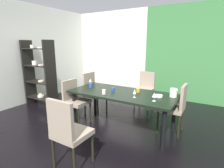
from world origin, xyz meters
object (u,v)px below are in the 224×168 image
chair_head_near (68,130)px  chair_left_far (93,91)px  cup_front (113,90)px  chair_right_far (176,105)px  pitcher_rear (173,93)px  chair_left_near (74,99)px  wine_glass_left (154,95)px  dining_table (122,96)px  cup_right (91,85)px  serving_bowl_center (159,96)px  chair_head_far (145,87)px  wine_glass_north (135,92)px  wine_glass_near_window (90,80)px  cup_south (138,90)px  display_shelf (39,74)px  cup_near_shelf (104,92)px

chair_head_near → chair_left_far: 2.00m
cup_front → chair_right_far: bearing=17.0°
chair_right_far → pitcher_rear: bearing=161.5°
chair_left_near → wine_glass_left: (1.68, 0.13, 0.30)m
chair_right_far → chair_left_far: (-1.94, 0.00, 0.01)m
dining_table → cup_right: 0.79m
serving_bowl_center → chair_left_near: bearing=-166.3°
chair_head_far → wine_glass_north: (0.39, -1.61, 0.30)m
dining_table → pitcher_rear: pitcher_rear is taller
chair_left_far → wine_glass_near_window: (0.01, -0.11, 0.28)m
pitcher_rear → chair_head_near: bearing=-120.4°
chair_left_near → cup_right: 0.45m
dining_table → cup_south: bearing=34.8°
chair_head_far → wine_glass_left: size_ratio=6.53×
dining_table → cup_right: bearing=-179.7°
display_shelf → serving_bowl_center: bearing=1.1°
cup_near_shelf → pitcher_rear: bearing=22.9°
display_shelf → cup_right: display_shelf is taller
dining_table → pitcher_rear: size_ratio=13.40×
dining_table → serving_bowl_center: serving_bowl_center is taller
pitcher_rear → cup_near_shelf: bearing=-157.1°
chair_head_far → pitcher_rear: (0.98, -1.22, 0.28)m
chair_right_far → display_shelf: display_shelf is taller
serving_bowl_center → cup_front: size_ratio=1.82×
cup_south → pitcher_rear: size_ratio=0.49×
chair_left_near → chair_head_near: size_ratio=0.93×
wine_glass_north → serving_bowl_center: 0.45m
chair_head_far → wine_glass_north: bearing=103.6°
wine_glass_left → pitcher_rear: (0.22, 0.41, -0.03)m
chair_left_near → cup_south: bearing=112.6°
chair_head_far → wine_glass_near_window: bearing=53.1°
wine_glass_near_window → wine_glass_left: bearing=-14.1°
display_shelf → cup_south: size_ratio=23.36×
chair_right_far → wine_glass_left: size_ratio=6.65×
chair_left_near → cup_south: (1.23, 0.51, 0.24)m
wine_glass_near_window → cup_south: 1.22m
chair_right_far → chair_head_near: bearing=150.3°
chair_head_near → cup_south: size_ratio=13.25×
dining_table → cup_front: (-0.19, -0.03, 0.11)m
wine_glass_left → wine_glass_near_window: size_ratio=1.04×
cup_front → cup_right: 0.58m
wine_glass_left → wine_glass_north: bearing=176.6°
chair_left_far → cup_front: (0.78, -0.36, 0.22)m
serving_bowl_center → cup_near_shelf: 1.02m
chair_head_far → chair_left_near: bearing=62.5°
dining_table → wine_glass_near_window: wine_glass_near_window is taller
chair_right_far → serving_bowl_center: bearing=133.6°
chair_head_far → wine_glass_near_window: chair_head_far is taller
chair_head_near → wine_glass_left: size_ratio=7.00×
chair_head_near → pitcher_rear: size_ratio=6.47×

